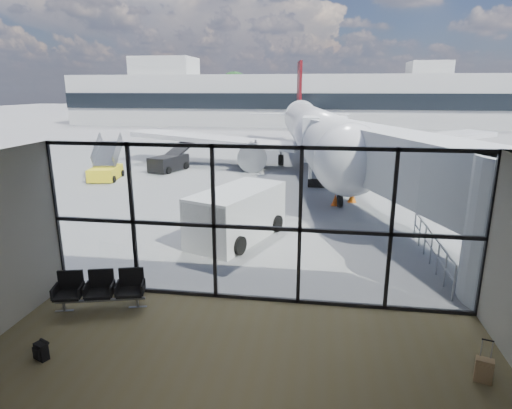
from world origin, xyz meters
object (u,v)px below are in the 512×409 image
(backpack, at_px, (41,351))
(mobile_stairs, at_px, (106,171))
(service_van, at_px, (236,214))
(belt_loader, at_px, (170,162))
(airliner, at_px, (313,130))
(seating_row, at_px, (101,288))
(suitcase, at_px, (484,370))

(backpack, relative_size, mobile_stairs, 0.13)
(service_van, bearing_deg, belt_loader, 139.94)
(airliner, relative_size, mobile_stairs, 9.58)
(seating_row, relative_size, airliner, 0.07)
(airliner, bearing_deg, service_van, -105.64)
(suitcase, distance_m, belt_loader, 26.29)
(backpack, distance_m, belt_loader, 23.12)
(belt_loader, height_order, mobile_stairs, mobile_stairs)
(airliner, xyz_separation_m, service_van, (-2.66, -18.61, -1.65))
(suitcase, bearing_deg, airliner, 115.87)
(suitcase, xyz_separation_m, service_van, (-6.79, 7.89, 0.76))
(suitcase, height_order, mobile_stairs, mobile_stairs)
(suitcase, bearing_deg, belt_loader, 140.59)
(backpack, bearing_deg, suitcase, 28.62)
(seating_row, relative_size, belt_loader, 0.55)
(service_van, xyz_separation_m, mobile_stairs, (-10.92, 10.31, -0.48))
(backpack, relative_size, service_van, 0.09)
(mobile_stairs, bearing_deg, service_van, -53.38)
(airliner, distance_m, service_van, 18.87)
(airliner, bearing_deg, seating_row, -109.55)
(airliner, xyz_separation_m, belt_loader, (-10.41, -4.60, -2.05))
(service_van, relative_size, mobile_stairs, 1.43)
(backpack, distance_m, airliner, 27.82)
(suitcase, xyz_separation_m, belt_loader, (-14.55, 21.90, 0.36))
(airliner, xyz_separation_m, mobile_stairs, (-13.57, -8.29, -2.13))
(seating_row, distance_m, mobile_stairs, 18.39)
(mobile_stairs, bearing_deg, backpack, -76.66)
(seating_row, bearing_deg, mobile_stairs, 101.98)
(airliner, distance_m, mobile_stairs, 16.05)
(suitcase, relative_size, belt_loader, 0.21)
(backpack, relative_size, suitcase, 0.48)
(service_van, relative_size, belt_loader, 1.16)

